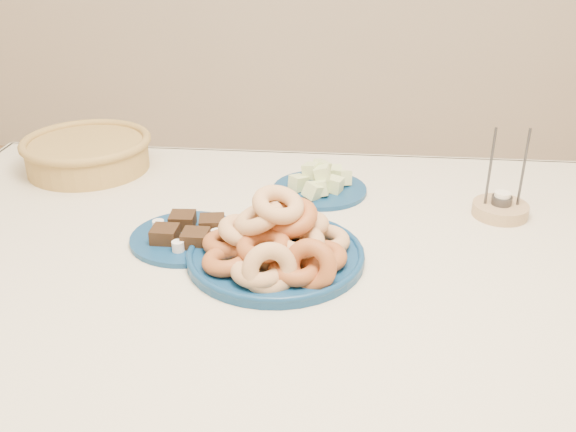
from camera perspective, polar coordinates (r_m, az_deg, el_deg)
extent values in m
cylinder|color=brown|center=(1.97, -19.43, -6.20)|extent=(0.06, 0.06, 0.72)
cylinder|color=brown|center=(1.90, 23.22, -8.27)|extent=(0.06, 0.06, 0.72)
cube|color=beige|center=(1.27, 0.22, -3.48)|extent=(1.70, 1.10, 0.02)
cube|color=beige|center=(1.81, 1.86, 1.49)|extent=(1.70, 0.01, 0.28)
cylinder|color=navy|center=(1.22, -1.10, -3.62)|extent=(0.39, 0.39, 0.02)
torus|color=navy|center=(1.22, -1.10, -3.26)|extent=(0.39, 0.39, 0.01)
torus|color=#B77D4C|center=(1.23, 3.27, -2.16)|extent=(0.14, 0.14, 0.03)
torus|color=brown|center=(1.28, 1.59, -0.97)|extent=(0.14, 0.14, 0.03)
torus|color=brown|center=(1.30, -1.23, -0.62)|extent=(0.12, 0.12, 0.04)
torus|color=#B77D4C|center=(1.28, -3.98, -1.11)|extent=(0.13, 0.13, 0.04)
torus|color=brown|center=(1.23, -5.36, -2.36)|extent=(0.12, 0.12, 0.04)
torus|color=brown|center=(1.17, -5.33, -3.91)|extent=(0.12, 0.12, 0.04)
torus|color=#B77D4C|center=(1.13, -2.70, -4.94)|extent=(0.14, 0.14, 0.04)
torus|color=brown|center=(1.14, 0.61, -4.69)|extent=(0.10, 0.10, 0.03)
torus|color=brown|center=(1.18, 2.92, -3.64)|extent=(0.14, 0.14, 0.03)
torus|color=#B77D4C|center=(1.23, 1.40, -0.66)|extent=(0.11, 0.11, 0.04)
torus|color=brown|center=(1.25, -1.77, -0.19)|extent=(0.13, 0.13, 0.03)
torus|color=#B77D4C|center=(1.20, -3.95, -1.32)|extent=(0.11, 0.10, 0.05)
torus|color=brown|center=(1.15, -2.21, -2.63)|extent=(0.14, 0.14, 0.04)
torus|color=#B77D4C|center=(1.17, 0.94, -2.19)|extent=(0.13, 0.13, 0.04)
torus|color=brown|center=(1.19, 0.33, -0.10)|extent=(0.14, 0.14, 0.06)
torus|color=#B77D4C|center=(1.18, -2.60, -0.19)|extent=(0.10, 0.10, 0.07)
torus|color=#B77D4C|center=(1.17, -0.87, 1.04)|extent=(0.14, 0.14, 0.06)
torus|color=#B77D4C|center=(1.10, -1.64, -4.81)|extent=(0.11, 0.09, 0.10)
torus|color=brown|center=(1.12, 1.96, -4.47)|extent=(0.11, 0.09, 0.10)
cylinder|color=navy|center=(1.52, 2.84, 2.35)|extent=(0.24, 0.24, 0.01)
cube|color=#C0D889|center=(1.45, 2.24, 2.25)|extent=(0.06, 0.05, 0.05)
cube|color=#C0D889|center=(1.55, 3.09, 3.78)|extent=(0.04, 0.04, 0.04)
cube|color=#C0D889|center=(1.53, 4.83, 3.42)|extent=(0.05, 0.05, 0.05)
cube|color=#C0D889|center=(1.49, 0.91, 2.96)|extent=(0.05, 0.05, 0.04)
cube|color=#C0D889|center=(1.50, 2.10, 4.05)|extent=(0.05, 0.05, 0.04)
cube|color=#C0D889|center=(1.52, 2.95, 4.30)|extent=(0.05, 0.05, 0.05)
cube|color=#C0D889|center=(1.49, 4.17, 2.80)|extent=(0.05, 0.04, 0.04)
cube|color=#C0D889|center=(1.47, 2.88, 2.49)|extent=(0.04, 0.04, 0.05)
cube|color=#C0D889|center=(1.55, 4.17, 3.80)|extent=(0.04, 0.04, 0.04)
cube|color=#C0D889|center=(1.48, 3.07, 3.78)|extent=(0.04, 0.04, 0.04)
cylinder|color=navy|center=(1.31, -8.95, -1.92)|extent=(0.23, 0.23, 0.01)
cube|color=black|center=(1.29, -10.89, -1.60)|extent=(0.05, 0.05, 0.03)
cube|color=black|center=(1.26, -8.24, -1.96)|extent=(0.05, 0.05, 0.03)
cube|color=black|center=(1.34, -9.36, -0.38)|extent=(0.05, 0.05, 0.03)
cube|color=black|center=(1.32, -6.78, -0.71)|extent=(0.06, 0.06, 0.03)
cylinder|color=white|center=(1.34, -11.44, -0.80)|extent=(0.02, 0.02, 0.02)
cylinder|color=white|center=(1.25, -9.75, -2.66)|extent=(0.02, 0.02, 0.02)
cylinder|color=white|center=(1.28, -6.34, -1.67)|extent=(0.02, 0.02, 0.02)
cylinder|color=olive|center=(1.71, -17.36, 5.14)|extent=(0.31, 0.31, 0.07)
torus|color=olive|center=(1.70, -17.53, 6.36)|extent=(0.33, 0.33, 0.02)
cylinder|color=#A5845C|center=(1.47, 18.34, 0.53)|extent=(0.12, 0.12, 0.03)
cylinder|color=#3E3F43|center=(1.46, 18.46, 1.35)|extent=(0.04, 0.04, 0.02)
cylinder|color=white|center=(1.45, 18.54, 1.84)|extent=(0.03, 0.03, 0.01)
cylinder|color=#3E3F43|center=(1.42, 17.55, 4.21)|extent=(0.01, 0.01, 0.17)
cylinder|color=#3E3F43|center=(1.44, 20.22, 4.06)|extent=(0.01, 0.01, 0.17)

